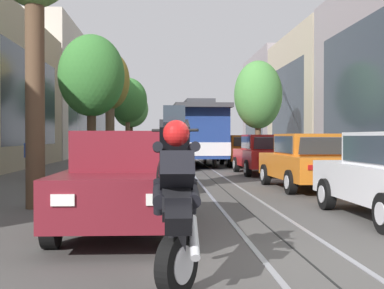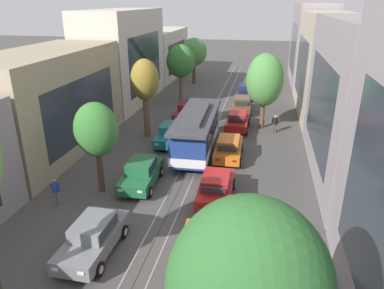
# 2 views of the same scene
# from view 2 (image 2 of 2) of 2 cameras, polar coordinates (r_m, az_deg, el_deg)

# --- Properties ---
(ground_plane) EXTENTS (160.00, 160.00, 0.00)m
(ground_plane) POSITION_cam_2_polar(r_m,az_deg,el_deg) (28.92, 1.53, 0.31)
(ground_plane) COLOR #4C4947
(trolley_track_rails) EXTENTS (1.14, 65.61, 0.01)m
(trolley_track_rails) POSITION_cam_2_polar(r_m,az_deg,el_deg) (32.40, 2.68, 2.71)
(trolley_track_rails) COLOR gray
(trolley_track_rails) RESTS_ON ground
(building_facade_left) EXTENTS (5.72, 57.31, 9.69)m
(building_facade_left) POSITION_cam_2_polar(r_m,az_deg,el_deg) (36.02, -14.04, 10.35)
(building_facade_left) COLOR gray
(building_facade_left) RESTS_ON ground
(building_facade_right) EXTENTS (5.38, 57.31, 10.93)m
(building_facade_right) POSITION_cam_2_polar(r_m,az_deg,el_deg) (29.93, 22.76, 9.51)
(building_facade_right) COLOR gray
(building_facade_right) RESTS_ON ground
(parked_car_grey_second_left) EXTENTS (2.04, 4.38, 1.58)m
(parked_car_grey_second_left) POSITION_cam_2_polar(r_m,az_deg,el_deg) (17.19, -15.25, -13.83)
(parked_car_grey_second_left) COLOR slate
(parked_car_grey_second_left) RESTS_ON ground
(parked_car_green_mid_left) EXTENTS (2.12, 4.41, 1.58)m
(parked_car_green_mid_left) POSITION_cam_2_polar(r_m,az_deg,el_deg) (22.33, -7.98, -4.44)
(parked_car_green_mid_left) COLOR #1E6038
(parked_car_green_mid_left) RESTS_ON ground
(parked_car_teal_fourth_left) EXTENTS (2.11, 4.41, 1.58)m
(parked_car_teal_fourth_left) POSITION_cam_2_polar(r_m,az_deg,el_deg) (28.52, -3.38, 1.68)
(parked_car_teal_fourth_left) COLOR #196B70
(parked_car_teal_fourth_left) RESTS_ON ground
(parked_car_maroon_fifth_left) EXTENTS (2.12, 4.41, 1.58)m
(parked_car_maroon_fifth_left) POSITION_cam_2_polar(r_m,az_deg,el_deg) (34.32, -0.68, 5.22)
(parked_car_maroon_fifth_left) COLOR maroon
(parked_car_maroon_fifth_left) RESTS_ON ground
(parked_car_orange_second_right) EXTENTS (2.12, 4.41, 1.58)m
(parked_car_orange_second_right) POSITION_cam_2_polar(r_m,az_deg,el_deg) (15.74, 1.16, -16.68)
(parked_car_orange_second_right) COLOR orange
(parked_car_orange_second_right) RESTS_ON ground
(parked_car_red_mid_right) EXTENTS (2.05, 4.38, 1.58)m
(parked_car_red_mid_right) POSITION_cam_2_polar(r_m,az_deg,el_deg) (20.59, 3.81, -6.65)
(parked_car_red_mid_right) COLOR red
(parked_car_red_mid_right) RESTS_ON ground
(parked_car_orange_fourth_right) EXTENTS (2.06, 4.39, 1.58)m
(parked_car_orange_fourth_right) POSITION_cam_2_polar(r_m,az_deg,el_deg) (25.92, 5.76, -0.51)
(parked_car_orange_fourth_right) COLOR orange
(parked_car_orange_fourth_right) RESTS_ON ground
(parked_car_red_fifth_right) EXTENTS (2.04, 4.38, 1.58)m
(parked_car_red_fifth_right) POSITION_cam_2_polar(r_m,az_deg,el_deg) (31.96, 7.19, 3.79)
(parked_car_red_fifth_right) COLOR red
(parked_car_red_fifth_right) RESTS_ON ground
(parked_car_brown_sixth_right) EXTENTS (2.12, 4.41, 1.58)m
(parked_car_brown_sixth_right) POSITION_cam_2_polar(r_m,az_deg,el_deg) (37.05, 7.80, 6.27)
(parked_car_brown_sixth_right) COLOR brown
(parked_car_brown_sixth_right) RESTS_ON ground
(parked_car_navy_far_right) EXTENTS (2.13, 4.42, 1.58)m
(parked_car_navy_far_right) POSITION_cam_2_polar(r_m,az_deg,el_deg) (42.51, 8.45, 8.25)
(parked_car_navy_far_right) COLOR #19234C
(parked_car_navy_far_right) RESTS_ON ground
(street_tree_kerb_left_second) EXTENTS (2.55, 2.09, 5.44)m
(street_tree_kerb_left_second) POSITION_cam_2_polar(r_m,az_deg,el_deg) (20.93, -14.82, 2.14)
(street_tree_kerb_left_second) COLOR #4C3826
(street_tree_kerb_left_second) RESTS_ON ground
(street_tree_kerb_left_mid) EXTENTS (2.25, 2.27, 6.37)m
(street_tree_kerb_left_mid) POSITION_cam_2_polar(r_m,az_deg,el_deg) (29.32, -7.41, 9.74)
(street_tree_kerb_left_mid) COLOR brown
(street_tree_kerb_left_mid) RESTS_ON ground
(street_tree_kerb_left_fourth) EXTENTS (3.09, 3.01, 6.21)m
(street_tree_kerb_left_fourth) POSITION_cam_2_polar(r_m,az_deg,el_deg) (40.17, -1.80, 12.91)
(street_tree_kerb_left_fourth) COLOR brown
(street_tree_kerb_left_fourth) RESTS_ON ground
(street_tree_kerb_left_far) EXTENTS (3.41, 2.89, 6.03)m
(street_tree_kerb_left_far) POSITION_cam_2_polar(r_m,az_deg,el_deg) (49.09, 0.31, 14.30)
(street_tree_kerb_left_far) COLOR #4C3826
(street_tree_kerb_left_far) RESTS_ON ground
(street_tree_kerb_right_second) EXTENTS (3.15, 3.35, 6.52)m
(street_tree_kerb_right_second) POSITION_cam_2_polar(r_m,az_deg,el_deg) (31.76, 11.37, 9.86)
(street_tree_kerb_right_second) COLOR brown
(street_tree_kerb_right_second) RESTS_ON ground
(cable_car_trolley) EXTENTS (2.80, 9.17, 3.28)m
(cable_car_trolley) POSITION_cam_2_polar(r_m,az_deg,el_deg) (26.13, 0.66, 1.82)
(cable_car_trolley) COLOR navy
(cable_car_trolley) RESTS_ON ground
(pedestrian_on_left_pavement) EXTENTS (0.55, 0.38, 1.58)m
(pedestrian_on_left_pavement) POSITION_cam_2_polar(r_m,az_deg,el_deg) (21.37, -20.60, -6.73)
(pedestrian_on_left_pavement) COLOR slate
(pedestrian_on_left_pavement) RESTS_ON ground
(pedestrian_on_right_pavement) EXTENTS (0.55, 0.41, 1.56)m
(pedestrian_on_right_pavement) POSITION_cam_2_polar(r_m,az_deg,el_deg) (31.62, 12.89, 3.35)
(pedestrian_on_right_pavement) COLOR #4C4233
(pedestrian_on_right_pavement) RESTS_ON ground
(fire_hydrant) EXTENTS (0.40, 0.22, 0.84)m
(fire_hydrant) POSITION_cam_2_polar(r_m,az_deg,el_deg) (16.83, 7.46, -15.60)
(fire_hydrant) COLOR red
(fire_hydrant) RESTS_ON ground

